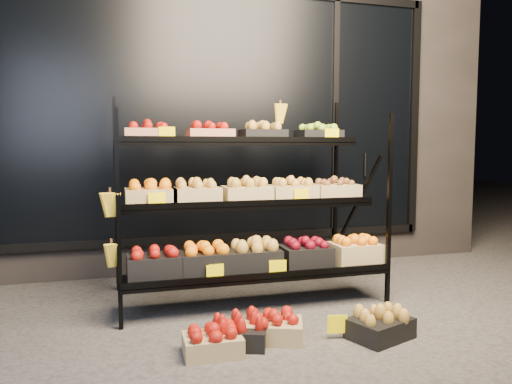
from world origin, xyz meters
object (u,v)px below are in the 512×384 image
object	(u,v)px
display_rack	(247,203)
floor_crate_midleft	(238,332)
floor_crate_midright	(273,326)
floor_crate_left	(213,341)

from	to	relation	value
display_rack	floor_crate_midleft	bearing A→B (deg)	-109.02
floor_crate_midleft	floor_crate_midright	distance (m)	0.24
floor_crate_midleft	floor_crate_midright	size ratio (longest dim) A/B	0.97
floor_crate_midleft	floor_crate_midright	bearing A→B (deg)	25.73
floor_crate_left	floor_crate_midleft	world-z (taller)	floor_crate_midleft
floor_crate_left	floor_crate_midright	bearing A→B (deg)	17.39
display_rack	floor_crate_left	bearing A→B (deg)	-116.12
display_rack	floor_crate_midleft	xyz separation A→B (m)	(-0.32, -0.92, -0.70)
display_rack	floor_crate_left	size ratio (longest dim) A/B	6.15
floor_crate_left	display_rack	bearing A→B (deg)	66.25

